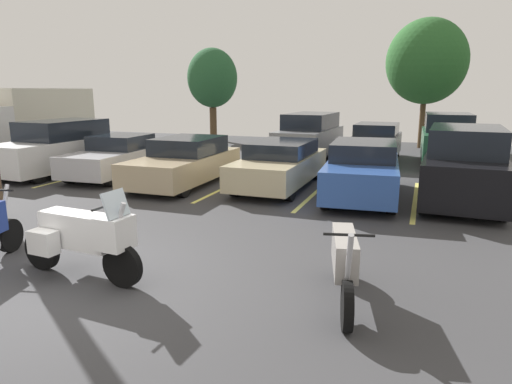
{
  "coord_description": "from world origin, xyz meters",
  "views": [
    {
      "loc": [
        4.74,
        -4.93,
        2.87
      ],
      "look_at": [
        1.86,
        2.76,
        1.01
      ],
      "focal_mm": 31.66,
      "sensor_mm": 36.0,
      "label": 1
    }
  ],
  "objects": [
    {
      "name": "car_black",
      "position": [
        5.75,
        7.84,
        0.95
      ],
      "size": [
        2.12,
        4.87,
        1.95
      ],
      "color": "black",
      "rests_on": "ground"
    },
    {
      "name": "motorcycle_third",
      "position": [
        3.84,
        0.9,
        0.58
      ],
      "size": [
        0.75,
        2.13,
        1.26
      ],
      "color": "black",
      "rests_on": "ground"
    },
    {
      "name": "car_silver",
      "position": [
        -4.97,
        7.62,
        0.67
      ],
      "size": [
        2.01,
        4.31,
        1.39
      ],
      "color": "#B7B7BC",
      "rests_on": "ground"
    },
    {
      "name": "car_far_grey",
      "position": [
        0.13,
        13.98,
        0.96
      ],
      "size": [
        2.07,
        4.77,
        1.93
      ],
      "color": "slate",
      "rests_on": "ground"
    },
    {
      "name": "tree_center_right",
      "position": [
        4.54,
        19.62,
        4.26
      ],
      "size": [
        3.91,
        3.91,
        6.33
      ],
      "color": "#4C3823",
      "rests_on": "ground"
    },
    {
      "name": "parking_stripes",
      "position": [
        -0.79,
        7.56,
        0.0
      ],
      "size": [
        16.39,
        4.85,
        0.01
      ],
      "color": "#EAE066",
      "rests_on": "ground"
    },
    {
      "name": "car_far_green",
      "position": [
        5.55,
        13.99,
        0.97
      ],
      "size": [
        1.91,
        4.5,
        2.01
      ],
      "color": "#235638",
      "rests_on": "ground"
    },
    {
      "name": "ground",
      "position": [
        0.0,
        0.0,
        -0.05
      ],
      "size": [
        44.0,
        44.0,
        0.1
      ],
      "primitive_type": "cube",
      "color": "#38383A"
    },
    {
      "name": "box_truck",
      "position": [
        -11.21,
        9.57,
        1.56
      ],
      "size": [
        3.15,
        7.19,
        2.95
      ],
      "color": "silver",
      "rests_on": "ground"
    },
    {
      "name": "car_white",
      "position": [
        -7.32,
        7.43,
        0.9
      ],
      "size": [
        2.08,
        4.69,
        1.84
      ],
      "color": "white",
      "rests_on": "ground"
    },
    {
      "name": "car_blue",
      "position": [
        3.23,
        7.41,
        0.75
      ],
      "size": [
        2.15,
        4.68,
        1.52
      ],
      "color": "#2D519E",
      "rests_on": "ground"
    },
    {
      "name": "tree_right",
      "position": [
        -6.98,
        19.22,
        3.55
      ],
      "size": [
        2.87,
        2.87,
        5.25
      ],
      "color": "#4C3823",
      "rests_on": "ground"
    },
    {
      "name": "motorcycle_touring",
      "position": [
        -0.04,
        0.3,
        0.69
      ],
      "size": [
        2.32,
        0.93,
        1.47
      ],
      "color": "black",
      "rests_on": "ground"
    },
    {
      "name": "car_tan",
      "position": [
        -2.2,
        7.32,
        0.69
      ],
      "size": [
        1.93,
        4.65,
        1.44
      ],
      "color": "tan",
      "rests_on": "ground"
    },
    {
      "name": "car_far_charcoal",
      "position": [
        2.84,
        14.23,
        0.74
      ],
      "size": [
        1.84,
        4.85,
        1.53
      ],
      "color": "#38383D",
      "rests_on": "ground"
    },
    {
      "name": "car_champagne",
      "position": [
        0.72,
        7.95,
        0.69
      ],
      "size": [
        1.8,
        4.76,
        1.38
      ],
      "color": "#C1B289",
      "rests_on": "ground"
    }
  ]
}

